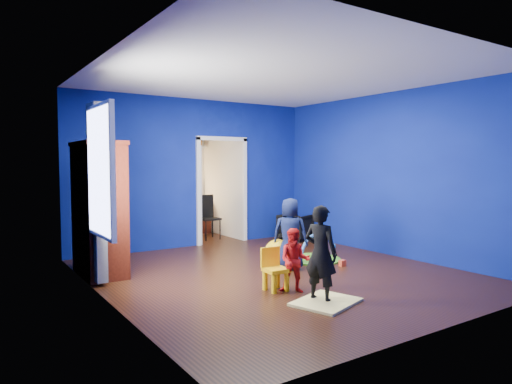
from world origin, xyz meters
TOP-DOWN VIEW (x-y plane):
  - floor at (0.00, 0.00)m, footprint 5.00×5.50m
  - ceiling at (0.00, 0.00)m, footprint 5.00×5.50m
  - wall_back at (0.00, 2.75)m, footprint 5.00×0.02m
  - wall_front at (0.00, -2.75)m, footprint 5.00×0.02m
  - wall_left at (-2.50, 0.00)m, footprint 0.02×5.50m
  - wall_right at (2.50, 0.00)m, footprint 0.02×5.50m
  - alcove at (0.60, 3.62)m, footprint 1.00×1.75m
  - armchair at (2.10, 2.20)m, footprint 0.79×0.78m
  - child_black at (-0.38, -1.38)m, footprint 0.39×0.49m
  - child_navy at (0.33, 0.12)m, footprint 0.64×0.63m
  - toddler_red at (-0.40, -0.91)m, footprint 0.51×0.49m
  - vase at (-2.21, 1.12)m, footprint 0.21×0.21m
  - potted_plant at (-2.21, 1.64)m, footprint 0.29×0.29m
  - tv_armoire at (-2.21, 1.42)m, footprint 0.58×1.14m
  - crt_tv at (-2.17, 1.42)m, footprint 0.46×0.70m
  - yellow_blanket at (-0.38, -1.48)m, footprint 0.90×0.80m
  - hopper_ball at (0.28, 0.37)m, footprint 0.44×0.44m
  - kid_chair at (-0.55, -0.71)m, footprint 0.30×0.30m
  - play_mat at (1.07, 0.44)m, footprint 0.95×0.95m
  - toy_arch at (1.07, 0.44)m, footprint 0.81×0.33m
  - window_left at (-2.48, 0.35)m, footprint 0.03×0.95m
  - curtain at (-2.37, 0.90)m, footprint 0.14×0.42m
  - doorway at (0.60, 2.75)m, footprint 1.16×0.10m
  - study_desk at (0.60, 4.26)m, footprint 0.88×0.44m
  - desk_monitor at (0.60, 4.38)m, footprint 0.40×0.05m
  - desk_lamp at (0.32, 4.32)m, footprint 0.14×0.14m
  - folding_chair at (0.60, 3.30)m, footprint 0.40×0.40m
  - book_shelf at (0.60, 4.37)m, footprint 0.88×0.24m
  - toy_0 at (1.15, -0.19)m, footprint 0.10×0.08m
  - toy_1 at (2.05, 0.98)m, footprint 0.11×0.11m
  - toy_2 at (0.67, 0.39)m, footprint 0.11×0.11m
  - toy_3 at (1.38, 0.65)m, footprint 0.10×0.08m

SIDE VIEW (x-z plane):
  - floor at x=0.00m, z-range -0.01..0.01m
  - play_mat at x=1.07m, z-range 0.00..0.03m
  - yellow_blanket at x=-0.38m, z-range 0.00..0.03m
  - toy_arch at x=1.07m, z-range -0.40..0.44m
  - toy_0 at x=1.15m, z-range 0.00..0.10m
  - toy_3 at x=1.38m, z-range 0.00..0.10m
  - toy_1 at x=2.05m, z-range 0.00..0.11m
  - toy_2 at x=0.67m, z-range 0.00..0.11m
  - hopper_ball at x=0.28m, z-range 0.00..0.44m
  - kid_chair at x=-0.55m, z-range 0.00..0.50m
  - armchair at x=2.10m, z-range 0.00..0.56m
  - study_desk at x=0.60m, z-range 0.00..0.75m
  - toddler_red at x=-0.40m, z-range 0.00..0.82m
  - folding_chair at x=0.60m, z-range 0.00..0.92m
  - child_navy at x=0.33m, z-range 0.00..1.11m
  - child_black at x=-0.38m, z-range 0.00..1.16m
  - desk_lamp at x=0.32m, z-range 0.86..1.00m
  - desk_monitor at x=0.60m, z-range 0.79..1.11m
  - tv_armoire at x=-2.21m, z-range 0.00..1.96m
  - crt_tv at x=-2.17m, z-range 0.75..1.29m
  - doorway at x=0.60m, z-range 0.00..2.10m
  - alcove at x=0.60m, z-range 0.00..2.50m
  - curtain at x=-2.37m, z-range 0.05..2.45m
  - wall_back at x=0.00m, z-range 0.00..2.90m
  - wall_front at x=0.00m, z-range 0.00..2.90m
  - wall_left at x=-2.50m, z-range 0.00..2.90m
  - wall_right at x=2.50m, z-range 0.00..2.90m
  - window_left at x=-2.48m, z-range 0.77..2.33m
  - book_shelf at x=0.60m, z-range 2.00..2.04m
  - vase at x=-2.21m, z-range 1.96..2.14m
  - potted_plant at x=-2.21m, z-range 1.96..2.38m
  - ceiling at x=0.00m, z-range 2.90..2.90m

